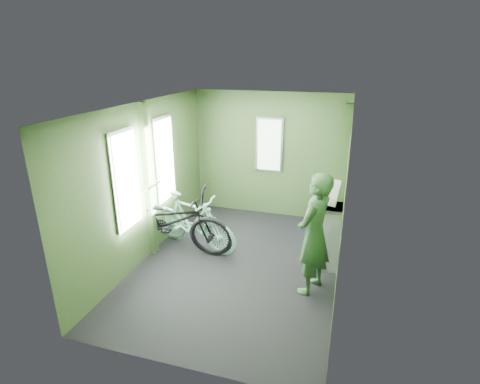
% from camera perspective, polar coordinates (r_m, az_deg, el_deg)
% --- Properties ---
extents(room, '(4.00, 4.02, 2.31)m').
position_cam_1_polar(room, '(5.05, -0.60, 3.39)').
color(room, black).
rests_on(room, ground).
extents(bicycle_black, '(2.04, 0.91, 1.16)m').
position_cam_1_polar(bicycle_black, '(6.04, -10.41, -8.83)').
color(bicycle_black, black).
rests_on(bicycle_black, ground).
extents(bicycle_mint, '(1.70, 1.03, 1.02)m').
position_cam_1_polar(bicycle_mint, '(6.06, -7.06, -8.51)').
color(bicycle_mint, '#80C8A9').
rests_on(bicycle_mint, ground).
extents(passenger, '(0.57, 0.73, 1.60)m').
position_cam_1_polar(passenger, '(4.76, 11.22, -6.32)').
color(passenger, '#2D512C').
rests_on(passenger, ground).
extents(waste_box, '(0.28, 0.39, 0.94)m').
position_cam_1_polar(waste_box, '(5.50, 13.55, -6.61)').
color(waste_box, gray).
rests_on(waste_box, ground).
extents(bench_seat, '(0.55, 0.98, 1.02)m').
position_cam_1_polar(bench_seat, '(6.57, 13.09, -3.61)').
color(bench_seat, navy).
rests_on(bench_seat, ground).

